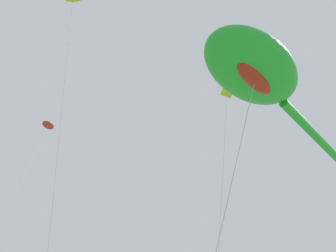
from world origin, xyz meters
TOP-DOWN VIEW (x-y plane):
  - big_show_kite at (1.51, 7.93)m, footprint 12.37×4.75m
  - small_kite_box_yellow at (-4.66, 13.84)m, footprint 3.28×2.77m
  - small_kite_bird_shape at (-2.30, 20.66)m, footprint 3.73×3.54m
  - small_kite_tiny_distant at (6.16, 13.38)m, footprint 0.80×3.39m

SIDE VIEW (x-z plane):
  - big_show_kite at x=1.51m, z-range 5.62..18.10m
  - small_kite_bird_shape at x=-2.30m, z-range 6.85..21.63m
  - small_kite_tiny_distant at x=6.16m, z-range 6.90..24.24m
  - small_kite_box_yellow at x=-4.66m, z-range 8.54..26.52m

